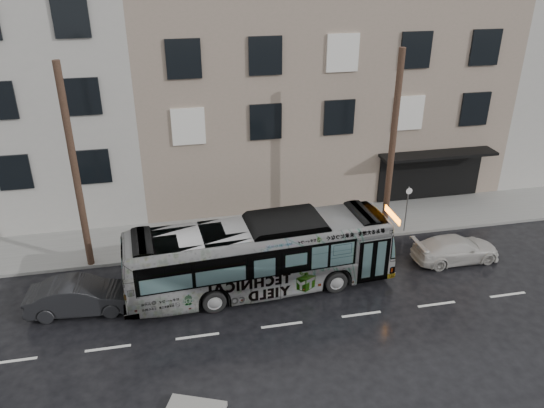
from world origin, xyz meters
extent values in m
plane|color=black|center=(0.00, 0.00, 0.00)|extent=(120.00, 120.00, 0.00)
cube|color=gray|center=(0.00, 4.90, 0.07)|extent=(90.00, 3.60, 0.15)
cube|color=gray|center=(5.00, 12.70, 5.50)|extent=(20.00, 12.00, 11.00)
cylinder|color=#493024|center=(6.50, 3.30, 4.65)|extent=(0.30, 0.30, 9.00)
cylinder|color=#493024|center=(-7.50, 3.30, 4.65)|extent=(0.30, 0.30, 9.00)
cylinder|color=slate|center=(7.60, 3.30, 1.35)|extent=(0.06, 0.06, 2.40)
imported|color=#B2B2B2|center=(-0.34, 0.15, 1.56)|extent=(11.32, 3.34, 3.11)
imported|color=#BAB7B1|center=(8.80, 0.46, 0.58)|extent=(4.05, 1.70, 1.17)
imported|color=black|center=(-7.50, -0.02, 0.68)|extent=(4.20, 1.70, 1.35)
camera|label=1|loc=(-3.65, -18.24, 12.95)|focal=35.00mm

